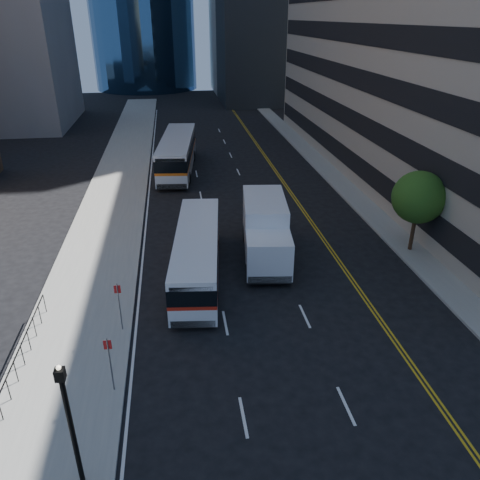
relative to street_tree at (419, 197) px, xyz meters
The scene contains 8 objects.
ground 12.58m from the street_tree, 138.37° to the right, with size 160.00×160.00×0.00m, color black.
sidewalk_west 26.11m from the street_tree, 138.92° to the left, with size 5.00×90.00×0.15m, color gray.
sidewalk_east 17.37m from the street_tree, 90.00° to the left, with size 2.00×90.00×0.15m, color gray.
street_tree is the anchor object (origin of this frame).
lamp_post 22.82m from the street_tree, 142.13° to the right, with size 0.28×0.28×4.56m.
bus_front 13.75m from the street_tree, behind, with size 3.44×10.85×2.75m.
bus_rear 23.94m from the street_tree, 126.42° to the left, with size 4.10×12.81×3.25m.
box_truck 9.47m from the street_tree, behind, with size 3.35×7.56×3.50m.
Camera 1 is at (-5.45, -16.73, 13.58)m, focal length 35.00 mm.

